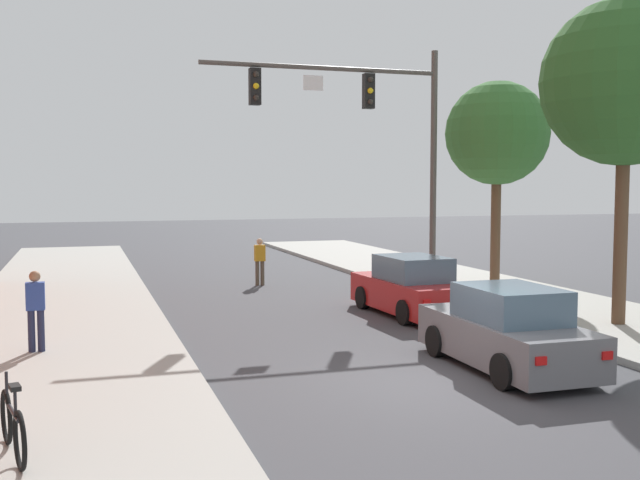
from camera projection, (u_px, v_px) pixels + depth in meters
ground_plane at (434, 380)px, 13.42m from camera, size 120.00×120.00×0.00m
sidewalk_left at (51, 410)px, 11.43m from camera, size 5.00×60.00×0.15m
traffic_signal_mast at (370, 123)px, 22.63m from camera, size 7.43×0.38×7.50m
car_lead_red at (411, 288)px, 20.06m from camera, size 1.99×4.31×1.60m
car_following_grey at (507, 332)px, 14.18m from camera, size 1.86×4.25×1.60m
pedestrian_sidewalk_left_walker at (36, 307)px, 14.97m from camera, size 0.36×0.22×1.64m
pedestrian_crossing_road at (260, 259)px, 25.86m from camera, size 0.36×0.22×1.64m
bicycle_leaning at (13, 426)px, 9.23m from camera, size 0.46×1.74×0.98m
street_tree_nearest at (625, 83)px, 17.62m from camera, size 3.98×3.98×7.78m
street_tree_second at (497, 134)px, 24.16m from camera, size 3.36×3.36×6.70m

